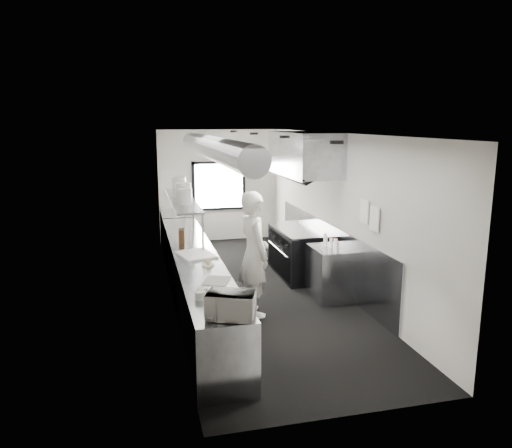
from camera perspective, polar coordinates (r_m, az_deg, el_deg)
floor at (r=9.00m, az=0.03°, el=-7.66°), size 3.00×8.00×0.01m
ceiling at (r=8.49m, az=0.03°, el=10.46°), size 3.00×8.00×0.01m
wall_back at (r=12.51m, az=-4.33°, el=4.44°), size 3.00×0.02×2.80m
wall_front at (r=4.96m, az=11.15°, el=-7.27°), size 3.00×0.02×2.80m
wall_left at (r=8.41m, az=-9.94°, el=0.66°), size 0.02×8.00×2.80m
wall_right at (r=9.10m, az=9.25°, el=1.53°), size 0.02×8.00×2.80m
wall_cladding at (r=9.55m, az=8.27°, el=-3.18°), size 0.03×5.50×1.10m
hvac_duct at (r=8.75m, az=-5.11°, el=8.82°), size 0.40×6.40×0.40m
service_window at (r=12.47m, az=-4.30°, el=4.42°), size 1.36×0.05×1.25m
exhaust_hood at (r=9.49m, az=5.53°, el=8.07°), size 0.81×2.20×0.88m
prep_counter at (r=8.20m, az=-7.01°, el=-6.41°), size 0.70×6.00×0.90m
pass_shelf at (r=9.39m, az=-8.51°, el=2.71°), size 0.45×3.00×0.68m
range at (r=9.78m, az=4.98°, el=-3.23°), size 0.88×1.60×0.94m
bottle_station at (r=8.57m, az=8.69°, el=-5.65°), size 0.65×0.80×0.90m
far_work_table at (r=11.75m, az=-9.15°, el=-0.87°), size 0.70×1.20×0.90m
notice_sheet_a at (r=7.98m, az=12.43°, el=1.42°), size 0.02×0.28×0.38m
notice_sheet_b at (r=7.68m, az=13.55°, el=0.59°), size 0.02×0.28×0.38m
line_cook at (r=7.66m, az=-0.25°, el=-3.46°), size 0.58×0.78×1.96m
microwave at (r=5.42m, az=-2.95°, el=-9.37°), size 0.58×0.51×0.29m
deli_tub_a at (r=6.15m, az=-6.19°, el=-7.76°), size 0.14×0.14×0.10m
deli_tub_b at (r=6.02m, az=-6.47°, el=-8.20°), size 0.16×0.16×0.10m
newspaper at (r=6.67m, az=-4.58°, el=-6.56°), size 0.45×0.50×0.01m
small_plate at (r=7.38m, az=-5.57°, el=-4.73°), size 0.21×0.21×0.02m
pastry at (r=7.36m, az=-5.58°, el=-4.35°), size 0.09×0.09×0.09m
cutting_board at (r=7.95m, az=-6.96°, el=-3.52°), size 0.65×0.77×0.02m
knife_block at (r=8.81m, az=-8.59°, el=-1.33°), size 0.13×0.23×0.23m
plate_stack_a at (r=8.72m, az=-8.21°, el=3.16°), size 0.31×0.31×0.28m
plate_stack_b at (r=9.03m, az=-8.38°, el=3.67°), size 0.31×0.31×0.34m
plate_stack_c at (r=9.60m, az=-8.91°, el=4.22°), size 0.33×0.33×0.37m
plate_stack_d at (r=9.96m, az=-8.76°, el=4.44°), size 0.26×0.26×0.35m
squeeze_bottle_a at (r=8.15m, az=9.36°, el=-2.62°), size 0.07×0.07×0.18m
squeeze_bottle_b at (r=8.26m, az=9.19°, el=-2.38°), size 0.08×0.08×0.19m
squeeze_bottle_c at (r=8.40m, az=8.70°, el=-2.20°), size 0.07×0.07×0.17m
squeeze_bottle_d at (r=8.51m, az=8.07°, el=-1.93°), size 0.07×0.07×0.19m
squeeze_bottle_e at (r=8.67m, az=8.00°, el=-1.74°), size 0.07×0.07×0.17m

